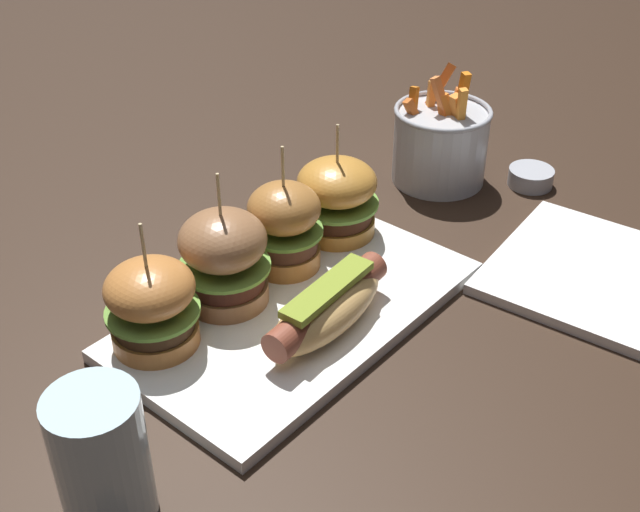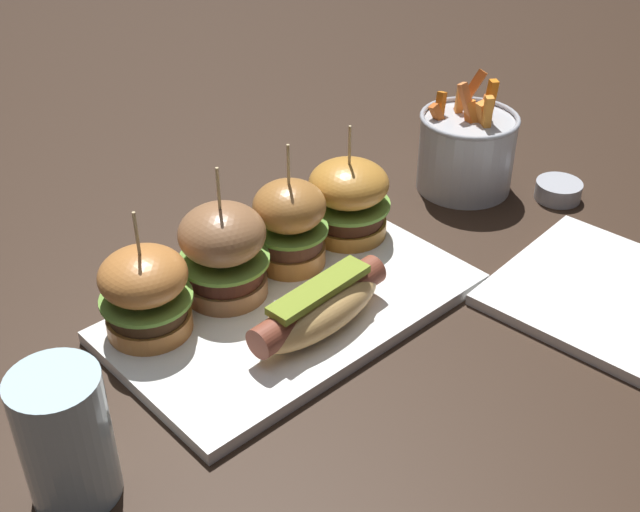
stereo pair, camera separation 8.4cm
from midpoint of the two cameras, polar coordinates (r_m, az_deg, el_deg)
ground_plane at (r=0.85m, az=0.97°, el=-4.08°), size 3.00×3.00×0.00m
platter_main at (r=0.84m, az=0.98°, el=-3.71°), size 0.37×0.21×0.01m
hot_dog at (r=0.79m, az=2.99°, el=-3.69°), size 0.17×0.07×0.05m
slider_far_left at (r=0.79m, az=-9.10°, el=-2.59°), size 0.09×0.09×0.13m
slider_center_left at (r=0.82m, az=-3.87°, el=0.25°), size 0.09×0.09×0.15m
slider_center_right at (r=0.87m, az=0.63°, el=2.20°), size 0.08×0.08×0.14m
slider_far_right at (r=0.92m, az=4.59°, el=3.94°), size 0.10×0.10×0.13m
fries_bucket at (r=1.07m, az=12.38°, el=7.14°), size 0.12×0.12×0.15m
sauce_ramekin at (r=1.09m, az=18.38°, el=4.32°), size 0.06×0.06×0.02m
side_plate at (r=0.93m, az=21.89°, el=-2.63°), size 0.23×0.23×0.01m
water_glass at (r=0.65m, az=-13.73°, el=-12.36°), size 0.07×0.07×0.12m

